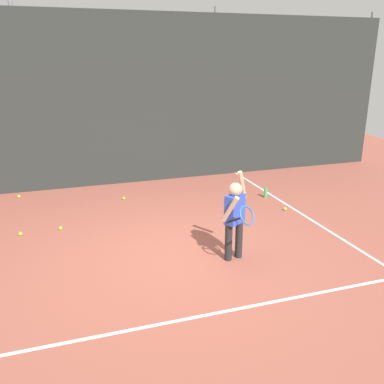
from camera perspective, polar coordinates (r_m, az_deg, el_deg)
ground_plane at (r=6.62m, az=-2.22°, el=-8.32°), size 20.00×20.00×0.00m
court_line_baseline at (r=5.22m, az=3.19°, el=-16.22°), size 9.00×0.05×0.00m
court_line_sideline at (r=8.55m, az=14.25°, el=-2.59°), size 0.05×9.00×0.00m
back_fence_windscreen at (r=9.96m, az=-9.04°, el=12.16°), size 13.64×0.08×3.89m
fence_post_1 at (r=9.90m, az=-22.17°, el=11.48°), size 0.09×0.09×4.04m
fence_post_2 at (r=10.60m, az=3.14°, el=13.11°), size 0.09×0.09×4.04m
fence_post_3 at (r=12.89m, az=22.39°, el=12.71°), size 0.09×0.09×4.04m
tennis_player at (r=6.17m, az=5.91°, el=-3.05°), size 0.50×0.82×1.35m
water_bottle at (r=9.21m, az=10.02°, el=-0.09°), size 0.07×0.07×0.22m
tennis_ball_0 at (r=8.54m, az=12.59°, el=-2.26°), size 0.07×0.07×0.07m
tennis_ball_1 at (r=9.06m, az=-9.30°, el=-0.86°), size 0.07×0.07×0.07m
tennis_ball_4 at (r=9.81m, az=-22.56°, el=-0.58°), size 0.07×0.07×0.07m
tennis_ball_5 at (r=7.78m, az=-22.40°, el=-5.30°), size 0.07×0.07×0.07m
tennis_ball_6 at (r=7.78m, az=-17.52°, el=-4.73°), size 0.07×0.07×0.07m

